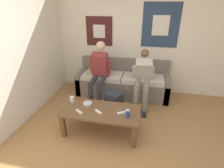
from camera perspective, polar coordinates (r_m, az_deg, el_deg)
ground_plane at (r=2.69m, az=-0.13°, el=-24.94°), size 18.00×18.00×0.00m
wall_back at (r=4.22m, az=7.09°, el=14.43°), size 10.00×0.07×2.55m
couch at (r=4.21m, az=3.52°, el=0.44°), size 2.14×0.70×0.82m
coffee_table at (r=2.97m, az=-3.55°, el=-9.64°), size 1.28×0.61×0.44m
person_seated_adult at (r=3.82m, az=-4.27°, el=4.46°), size 0.47×0.86×1.30m
person_seated_teen at (r=3.72m, az=9.99°, el=2.42°), size 0.47×0.94×1.16m
backpack at (r=3.60m, az=0.37°, el=-5.93°), size 0.40×0.38×0.41m
ceramic_bowl at (r=3.06m, az=-7.97°, el=-6.44°), size 0.16×0.16×0.06m
pillar_candle at (r=3.22m, az=-12.89°, el=-4.84°), size 0.08×0.08×0.11m
drink_can_blue at (r=2.75m, az=5.12°, el=-9.58°), size 0.07×0.07×0.12m
game_controller_near_left at (r=2.92m, az=-10.70°, el=-8.87°), size 0.14×0.11×0.03m
game_controller_near_right at (r=2.87m, az=-4.50°, el=-9.04°), size 0.14×0.11×0.03m
game_controller_far_center at (r=2.85m, az=3.14°, el=-9.36°), size 0.14×0.10×0.03m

